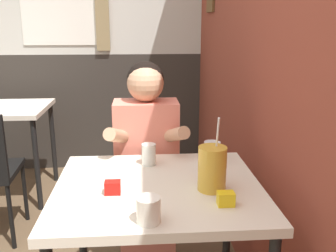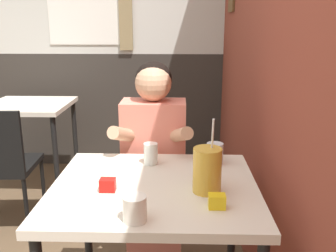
# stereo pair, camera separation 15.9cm
# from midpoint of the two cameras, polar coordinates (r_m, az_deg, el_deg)

# --- Properties ---
(brick_wall_right) EXTENTS (0.08, 4.51, 2.70)m
(brick_wall_right) POSITION_cam_midpoint_polar(r_m,az_deg,el_deg) (2.33, 15.02, 14.26)
(brick_wall_right) COLOR brown
(brick_wall_right) RESTS_ON ground_plane
(back_wall) EXTENTS (5.28, 0.09, 2.70)m
(back_wall) POSITION_cam_midpoint_polar(r_m,az_deg,el_deg) (3.62, -9.14, 14.89)
(back_wall) COLOR silver
(back_wall) RESTS_ON ground_plane
(main_table) EXTENTS (0.83, 0.73, 0.75)m
(main_table) POSITION_cam_midpoint_polar(r_m,az_deg,el_deg) (1.56, 0.95, -11.73)
(main_table) COLOR beige
(main_table) RESTS_ON ground_plane
(background_table) EXTENTS (0.65, 0.63, 0.75)m
(background_table) POSITION_cam_midpoint_polar(r_m,az_deg,el_deg) (3.24, -19.07, 1.43)
(background_table) COLOR beige
(background_table) RESTS_ON ground_plane
(chair_near_window) EXTENTS (0.42, 0.42, 0.87)m
(chair_near_window) POSITION_cam_midpoint_polar(r_m,az_deg,el_deg) (2.64, -22.71, -4.95)
(chair_near_window) COLOR black
(chair_near_window) RESTS_ON ground_plane
(person_seated) EXTENTS (0.42, 0.40, 1.19)m
(person_seated) POSITION_cam_midpoint_polar(r_m,az_deg,el_deg) (2.07, 0.08, -6.20)
(person_seated) COLOR #EA7F6B
(person_seated) RESTS_ON ground_plane
(cocktail_pitcher) EXTENTS (0.11, 0.11, 0.29)m
(cocktail_pitcher) POSITION_cam_midpoint_polar(r_m,az_deg,el_deg) (1.45, 9.16, -6.71)
(cocktail_pitcher) COLOR gold
(cocktail_pitcher) RESTS_ON main_table
(glass_near_pitcher) EXTENTS (0.08, 0.08, 0.10)m
(glass_near_pitcher) POSITION_cam_midpoint_polar(r_m,az_deg,el_deg) (1.75, 9.76, -4.19)
(glass_near_pitcher) COLOR silver
(glass_near_pitcher) RESTS_ON main_table
(glass_center) EXTENTS (0.06, 0.06, 0.10)m
(glass_center) POSITION_cam_midpoint_polar(r_m,az_deg,el_deg) (1.72, 0.00, -4.29)
(glass_center) COLOR silver
(glass_center) RESTS_ON main_table
(glass_far_side) EXTENTS (0.08, 0.08, 0.09)m
(glass_far_side) POSITION_cam_midpoint_polar(r_m,az_deg,el_deg) (1.25, -1.38, -12.57)
(glass_far_side) COLOR silver
(glass_far_side) RESTS_ON main_table
(condiment_ketchup) EXTENTS (0.06, 0.04, 0.05)m
(condiment_ketchup) POSITION_cam_midpoint_polar(r_m,az_deg,el_deg) (1.47, -6.09, -8.99)
(condiment_ketchup) COLOR #B7140F
(condiment_ketchup) RESTS_ON main_table
(condiment_mustard) EXTENTS (0.06, 0.04, 0.05)m
(condiment_mustard) POSITION_cam_midpoint_polar(r_m,az_deg,el_deg) (1.36, 10.87, -11.28)
(condiment_mustard) COLOR yellow
(condiment_mustard) RESTS_ON main_table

